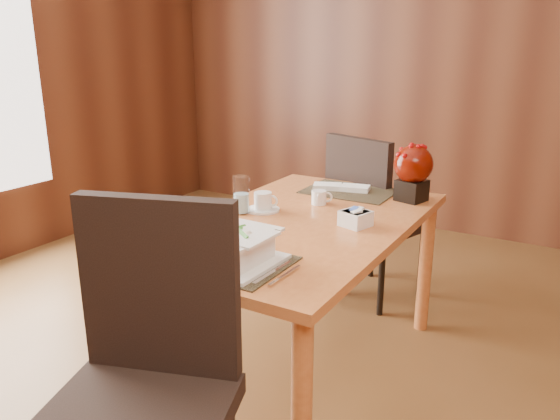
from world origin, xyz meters
The scene contains 14 objects.
back_wall centered at (0.00, 3.00, 1.40)m, with size 5.00×0.02×2.80m, color #592D19.
dining_table centered at (0.00, 0.60, 0.65)m, with size 0.90×1.50×0.75m.
placemat_near centered at (0.00, 0.05, 0.75)m, with size 0.45×0.33×0.01m, color black.
placemat_far centered at (0.00, 1.15, 0.75)m, with size 0.45×0.33×0.01m, color black.
soup_setting centered at (0.04, 0.05, 0.81)m, with size 0.31×0.31×0.12m.
coffee_cup centered at (-0.21, 0.64, 0.79)m, with size 0.15×0.15×0.09m.
water_glass centered at (-0.27, 0.55, 0.84)m, with size 0.08×0.08×0.17m, color white.
creamer_jug centered at (-0.04, 0.87, 0.78)m, with size 0.09×0.09×0.07m, color white, non-canonical shape.
sugar_caddy centered at (0.24, 0.65, 0.78)m, with size 0.11×0.11×0.07m, color white.
berry_decor centered at (0.33, 1.15, 0.91)m, with size 0.19×0.19×0.28m.
napkins_far centered at (-0.04, 1.15, 0.77)m, with size 0.29×0.10×0.03m, color white, non-canonical shape.
bread_plate centered at (-0.30, 0.03, 0.76)m, with size 0.16×0.16×0.01m, color white.
near_chair centered at (0.07, -0.44, 0.61)m, with size 0.64×0.64×1.08m.
far_chair centered at (-0.01, 1.48, 0.56)m, with size 0.59×0.59×1.00m.
Camera 1 is at (1.08, -1.40, 1.49)m, focal length 35.00 mm.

